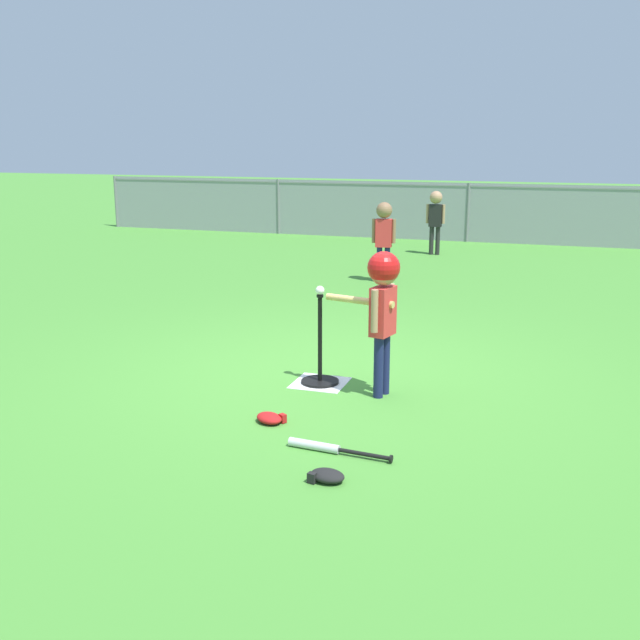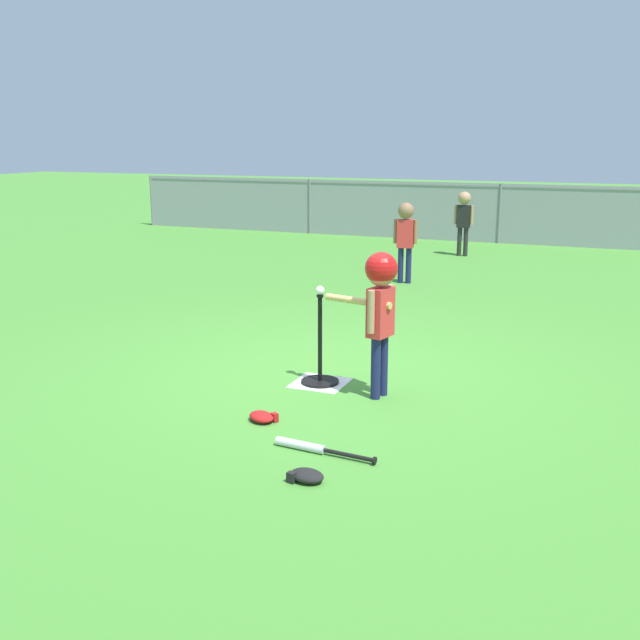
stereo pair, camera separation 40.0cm
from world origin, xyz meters
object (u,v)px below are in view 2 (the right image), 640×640
at_px(batter_child, 380,295).
at_px(fielder_deep_right, 405,232).
at_px(glove_near_bats, 262,417).
at_px(glove_by_plate, 306,476).
at_px(fielder_near_right, 464,215).
at_px(spare_bat_silver, 310,447).
at_px(batting_tee, 320,369).
at_px(baseball_on_tee, 320,290).

distance_m(batter_child, fielder_deep_right, 4.87).
bearing_deg(glove_near_bats, glove_by_plate, -48.59).
height_order(glove_by_plate, glove_near_bats, same).
height_order(fielder_near_right, spare_bat_silver, fielder_near_right).
xyz_separation_m(batting_tee, glove_near_bats, (-0.06, -0.97, -0.09)).
bearing_deg(fielder_near_right, batter_child, -83.15).
distance_m(batter_child, glove_near_bats, 1.31).
xyz_separation_m(fielder_near_right, glove_by_plate, (0.98, -9.15, -0.68)).
distance_m(fielder_deep_right, spare_bat_silver, 6.08).
relative_size(batting_tee, glove_by_plate, 3.08).
bearing_deg(glove_by_plate, fielder_near_right, 96.08).
xyz_separation_m(batter_child, spare_bat_silver, (-0.08, -1.21, -0.80)).
bearing_deg(glove_near_bats, fielder_deep_right, 95.40).
xyz_separation_m(batting_tee, fielder_deep_right, (-0.59, 4.60, 0.60)).
relative_size(batter_child, glove_by_plate, 4.72).
xyz_separation_m(baseball_on_tee, glove_near_bats, (-0.06, -0.97, -0.77)).
bearing_deg(fielder_near_right, spare_bat_silver, -84.61).
relative_size(spare_bat_silver, glove_by_plate, 2.93).
xyz_separation_m(baseball_on_tee, batter_child, (0.56, -0.13, 0.03)).
relative_size(baseball_on_tee, glove_by_plate, 0.30).
relative_size(fielder_deep_right, fielder_near_right, 1.02).
distance_m(batting_tee, fielder_deep_right, 4.68).
height_order(batter_child, spare_bat_silver, batter_child).
bearing_deg(baseball_on_tee, spare_bat_silver, -70.35).
relative_size(spare_bat_silver, glove_near_bats, 2.68).
height_order(fielder_deep_right, fielder_near_right, fielder_deep_right).
bearing_deg(fielder_deep_right, batter_child, -76.40).
height_order(baseball_on_tee, glove_near_bats, baseball_on_tee).
bearing_deg(spare_bat_silver, glove_by_plate, -70.05).
distance_m(glove_by_plate, glove_near_bats, 1.04).
bearing_deg(batter_child, fielder_deep_right, 103.60).
height_order(spare_bat_silver, glove_near_bats, glove_near_bats).
distance_m(batting_tee, baseball_on_tee, 0.67).
bearing_deg(glove_near_bats, batting_tee, 86.51).
height_order(baseball_on_tee, glove_by_plate, baseball_on_tee).
bearing_deg(fielder_near_right, batting_tee, -87.32).
bearing_deg(batting_tee, fielder_near_right, 92.68).
relative_size(fielder_deep_right, spare_bat_silver, 1.57).
relative_size(batter_child, spare_bat_silver, 1.61).
xyz_separation_m(batting_tee, fielder_near_right, (-0.35, 7.40, 0.59)).
bearing_deg(batter_child, glove_by_plate, -87.49).
bearing_deg(fielder_deep_right, glove_near_bats, -84.60).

